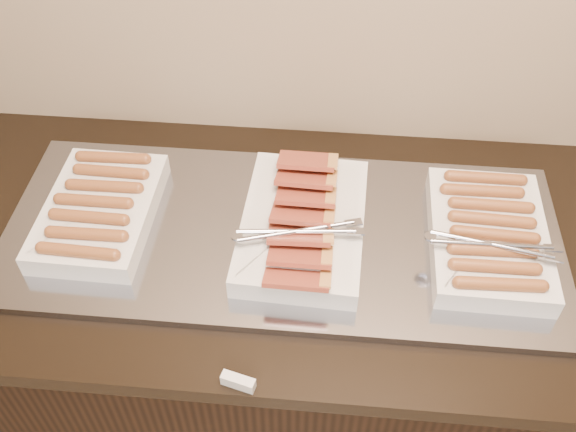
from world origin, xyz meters
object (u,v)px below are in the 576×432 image
(dish_left, at_px, (100,210))
(dish_right, at_px, (489,236))
(warming_tray, at_px, (282,234))
(counter, at_px, (294,348))
(dish_center, at_px, (302,224))

(dish_left, xyz_separation_m, dish_right, (0.83, -0.00, 0.00))
(warming_tray, distance_m, dish_right, 0.44)
(dish_left, height_order, dish_right, dish_right)
(counter, xyz_separation_m, dish_center, (0.02, -0.00, 0.50))
(dish_left, relative_size, dish_center, 0.85)
(warming_tray, bearing_deg, dish_left, 180.00)
(counter, relative_size, dish_right, 5.75)
(dish_left, xyz_separation_m, dish_center, (0.44, -0.00, 0.00))
(dish_left, distance_m, dish_center, 0.44)
(counter, distance_m, warming_tray, 0.46)
(warming_tray, height_order, dish_left, dish_left)
(warming_tray, height_order, dish_right, dish_right)
(counter, xyz_separation_m, dish_left, (-0.43, 0.00, 0.50))
(counter, relative_size, dish_center, 5.13)
(counter, distance_m, dish_right, 0.64)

